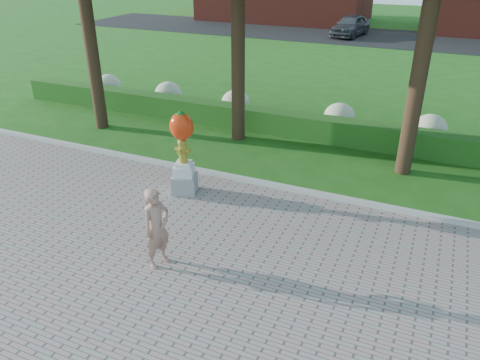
{
  "coord_description": "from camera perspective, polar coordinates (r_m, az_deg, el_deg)",
  "views": [
    {
      "loc": [
        4.14,
        -7.72,
        5.95
      ],
      "look_at": [
        0.28,
        1.0,
        1.15
      ],
      "focal_mm": 35.0,
      "sensor_mm": 36.0,
      "label": 1
    }
  ],
  "objects": [
    {
      "name": "hydrangea_row",
      "position": [
        17.01,
        10.6,
        7.75
      ],
      "size": [
        20.1,
        1.1,
        0.99
      ],
      "color": "beige",
      "rests_on": "ground"
    },
    {
      "name": "street",
      "position": [
        36.45,
        17.75,
        16.15
      ],
      "size": [
        50.0,
        8.0,
        0.02
      ],
      "primitive_type": "cube",
      "color": "black",
      "rests_on": "ground"
    },
    {
      "name": "woman",
      "position": [
        9.51,
        -10.12,
        -5.78
      ],
      "size": [
        0.57,
        0.72,
        1.73
      ],
      "primitive_type": "imported",
      "rotation": [
        0.0,
        0.0,
        1.29
      ],
      "color": "#A97560",
      "rests_on": "walkway"
    },
    {
      "name": "curb",
      "position": [
        12.91,
        2.45,
        -0.37
      ],
      "size": [
        40.0,
        0.18,
        0.15
      ],
      "primitive_type": "cube",
      "color": "#ADADA5",
      "rests_on": "ground"
    },
    {
      "name": "lawn_hedge",
      "position": [
        16.27,
        7.72,
        6.53
      ],
      "size": [
        24.0,
        0.7,
        0.8
      ],
      "primitive_type": "cube",
      "color": "#194914",
      "rests_on": "ground"
    },
    {
      "name": "ground",
      "position": [
        10.6,
        -3.61,
        -7.51
      ],
      "size": [
        100.0,
        100.0,
        0.0
      ],
      "primitive_type": "plane",
      "color": "#1D5314",
      "rests_on": "ground"
    },
    {
      "name": "hydrant_sculpture",
      "position": [
        12.1,
        -6.99,
        3.61
      ],
      "size": [
        0.78,
        0.78,
        2.27
      ],
      "rotation": [
        0.0,
        0.0,
        0.33
      ],
      "color": "gray",
      "rests_on": "walkway"
    },
    {
      "name": "parked_car",
      "position": [
        36.43,
        13.32,
        17.87
      ],
      "size": [
        2.44,
        4.58,
        1.48
      ],
      "primitive_type": "imported",
      "rotation": [
        0.0,
        0.0,
        -0.16
      ],
      "color": "#3C3F44",
      "rests_on": "street"
    }
  ]
}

